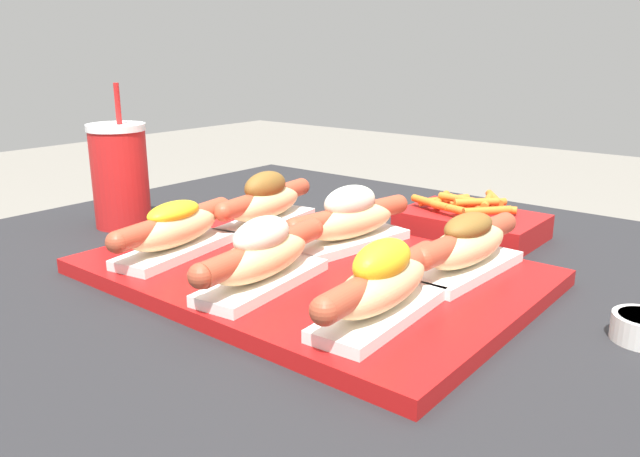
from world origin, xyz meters
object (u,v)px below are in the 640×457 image
serving_tray (309,272)px  hot_dog_1 (262,256)px  hot_dog_3 (266,202)px  fries_basket (471,222)px  hot_dog_4 (350,220)px  hot_dog_5 (467,245)px  hot_dog_0 (175,229)px  drink_cup (120,175)px  hot_dog_2 (382,284)px

serving_tray → hot_dog_1: hot_dog_1 is taller
hot_dog_3 → fries_basket: 0.30m
fries_basket → hot_dog_4: bearing=-111.0°
hot_dog_3 → hot_dog_5: size_ratio=0.99×
hot_dog_4 → fries_basket: (0.08, 0.20, -0.03)m
hot_dog_1 → hot_dog_3: (-0.16, 0.18, 0.00)m
hot_dog_0 → hot_dog_4: 0.22m
hot_dog_4 → fries_basket: 0.21m
serving_tray → hot_dog_4: 0.10m
hot_dog_0 → hot_dog_5: hot_dog_5 is taller
serving_tray → hot_dog_0: 0.18m
hot_dog_4 → hot_dog_5: bearing=0.0°
hot_dog_3 → fries_basket: hot_dog_3 is taller
hot_dog_5 → drink_cup: size_ratio=0.97×
hot_dog_5 → fries_basket: size_ratio=1.08×
hot_dog_3 → hot_dog_4: 0.15m
hot_dog_0 → hot_dog_3: (-0.00, 0.16, 0.00)m
hot_dog_2 → hot_dog_5: size_ratio=1.00×
serving_tray → hot_dog_1: 0.10m
hot_dog_2 → drink_cup: bearing=172.0°
hot_dog_4 → drink_cup: bearing=-166.2°
serving_tray → hot_dog_3: bearing=150.3°
serving_tray → hot_dog_2: size_ratio=2.41×
hot_dog_5 → hot_dog_3: bearing=179.9°
hot_dog_0 → drink_cup: size_ratio=0.96×
hot_dog_2 → fries_basket: hot_dog_2 is taller
serving_tray → hot_dog_5: 0.19m
hot_dog_1 → hot_dog_5: hot_dog_1 is taller
hot_dog_2 → fries_basket: (-0.08, 0.36, -0.03)m
hot_dog_4 → serving_tray: bearing=-86.2°
hot_dog_3 → hot_dog_5: (0.31, -0.00, -0.00)m
hot_dog_3 → drink_cup: size_ratio=0.96×
hot_dog_5 → fries_basket: hot_dog_5 is taller
hot_dog_1 → serving_tray: bearing=95.1°
serving_tray → hot_dog_5: hot_dog_5 is taller
hot_dog_3 → serving_tray: bearing=-29.7°
hot_dog_0 → hot_dog_3: bearing=91.1°
fries_basket → serving_tray: bearing=-103.7°
hot_dog_4 → drink_cup: (-0.37, -0.09, 0.03)m
hot_dog_4 → hot_dog_5: size_ratio=0.99×
hot_dog_1 → hot_dog_2: (0.14, 0.01, 0.00)m
drink_cup → hot_dog_2: bearing=-8.0°
hot_dog_3 → hot_dog_5: bearing=-0.1°
serving_tray → fries_basket: (0.07, 0.28, 0.01)m
hot_dog_1 → hot_dog_5: bearing=49.3°
hot_dog_2 → hot_dog_0: bearing=179.9°
hot_dog_0 → hot_dog_5: size_ratio=0.99×
hot_dog_5 → fries_basket: 0.22m
hot_dog_0 → drink_cup: 0.23m
drink_cup → hot_dog_4: bearing=13.8°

